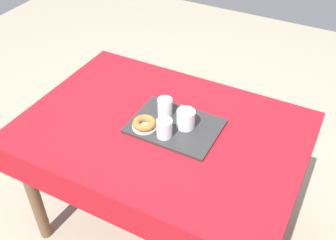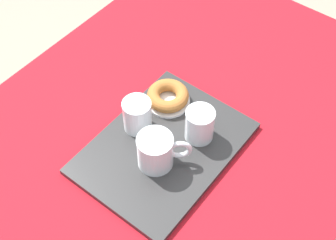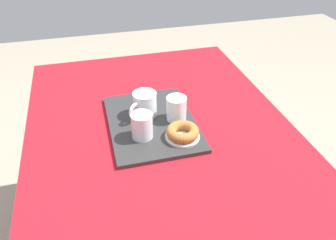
{
  "view_description": "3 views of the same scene",
  "coord_description": "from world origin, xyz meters",
  "px_view_note": "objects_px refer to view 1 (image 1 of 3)",
  "views": [
    {
      "loc": [
        0.67,
        -1.22,
        1.94
      ],
      "look_at": [
        0.03,
        -0.01,
        0.81
      ],
      "focal_mm": 42.04,
      "sensor_mm": 36.0,
      "label": 1
    },
    {
      "loc": [
        0.57,
        0.44,
        1.71
      ],
      "look_at": [
        0.01,
        0.01,
        0.81
      ],
      "focal_mm": 51.13,
      "sensor_mm": 36.0,
      "label": 2
    },
    {
      "loc": [
        -0.9,
        0.21,
        1.45
      ],
      "look_at": [
        0.02,
        -0.03,
        0.79
      ],
      "focal_mm": 35.81,
      "sensor_mm": 36.0,
      "label": 3
    }
  ],
  "objects_px": {
    "water_glass_near": "(164,129)",
    "sugar_donut_left": "(144,123)",
    "water_glass_far": "(165,107)",
    "serving_tray": "(175,126)",
    "tea_mug_left": "(186,119)",
    "donut_plate_left": "(144,126)",
    "dining_table": "(162,143)"
  },
  "relations": [
    {
      "from": "water_glass_far",
      "to": "donut_plate_left",
      "type": "height_order",
      "value": "water_glass_far"
    },
    {
      "from": "water_glass_near",
      "to": "sugar_donut_left",
      "type": "distance_m",
      "value": 0.11
    },
    {
      "from": "serving_tray",
      "to": "sugar_donut_left",
      "type": "height_order",
      "value": "sugar_donut_left"
    },
    {
      "from": "serving_tray",
      "to": "donut_plate_left",
      "type": "xyz_separation_m",
      "value": [
        -0.12,
        -0.08,
        0.01
      ]
    },
    {
      "from": "dining_table",
      "to": "donut_plate_left",
      "type": "height_order",
      "value": "donut_plate_left"
    },
    {
      "from": "tea_mug_left",
      "to": "water_glass_far",
      "type": "distance_m",
      "value": 0.13
    },
    {
      "from": "donut_plate_left",
      "to": "dining_table",
      "type": "bearing_deg",
      "value": 40.21
    },
    {
      "from": "sugar_donut_left",
      "to": "tea_mug_left",
      "type": "bearing_deg",
      "value": 29.74
    },
    {
      "from": "dining_table",
      "to": "water_glass_far",
      "type": "bearing_deg",
      "value": 108.21
    },
    {
      "from": "serving_tray",
      "to": "donut_plate_left",
      "type": "height_order",
      "value": "donut_plate_left"
    },
    {
      "from": "dining_table",
      "to": "water_glass_far",
      "type": "xyz_separation_m",
      "value": [
        -0.02,
        0.07,
        0.15
      ]
    },
    {
      "from": "water_glass_near",
      "to": "serving_tray",
      "type": "bearing_deg",
      "value": 84.36
    },
    {
      "from": "serving_tray",
      "to": "water_glass_near",
      "type": "relative_size",
      "value": 4.68
    },
    {
      "from": "water_glass_far",
      "to": "water_glass_near",
      "type": "bearing_deg",
      "value": -62.92
    },
    {
      "from": "serving_tray",
      "to": "water_glass_far",
      "type": "xyz_separation_m",
      "value": [
        -0.08,
        0.05,
        0.05
      ]
    },
    {
      "from": "tea_mug_left",
      "to": "donut_plate_left",
      "type": "distance_m",
      "value": 0.19
    },
    {
      "from": "serving_tray",
      "to": "tea_mug_left",
      "type": "xyz_separation_m",
      "value": [
        0.05,
        0.01,
        0.05
      ]
    },
    {
      "from": "dining_table",
      "to": "water_glass_near",
      "type": "distance_m",
      "value": 0.17
    },
    {
      "from": "dining_table",
      "to": "donut_plate_left",
      "type": "relative_size",
      "value": 11.46
    },
    {
      "from": "water_glass_far",
      "to": "donut_plate_left",
      "type": "xyz_separation_m",
      "value": [
        -0.04,
        -0.13,
        -0.04
      ]
    },
    {
      "from": "dining_table",
      "to": "tea_mug_left",
      "type": "height_order",
      "value": "tea_mug_left"
    },
    {
      "from": "dining_table",
      "to": "tea_mug_left",
      "type": "distance_m",
      "value": 0.19
    },
    {
      "from": "dining_table",
      "to": "serving_tray",
      "type": "xyz_separation_m",
      "value": [
        0.05,
        0.03,
        0.11
      ]
    },
    {
      "from": "serving_tray",
      "to": "tea_mug_left",
      "type": "distance_m",
      "value": 0.07
    },
    {
      "from": "tea_mug_left",
      "to": "dining_table",
      "type": "bearing_deg",
      "value": -158.29
    },
    {
      "from": "serving_tray",
      "to": "sugar_donut_left",
      "type": "xyz_separation_m",
      "value": [
        -0.12,
        -0.08,
        0.03
      ]
    },
    {
      "from": "serving_tray",
      "to": "sugar_donut_left",
      "type": "relative_size",
      "value": 3.77
    },
    {
      "from": "water_glass_near",
      "to": "water_glass_far",
      "type": "bearing_deg",
      "value": 117.08
    },
    {
      "from": "dining_table",
      "to": "water_glass_near",
      "type": "xyz_separation_m",
      "value": [
        0.05,
        -0.06,
        0.15
      ]
    },
    {
      "from": "serving_tray",
      "to": "tea_mug_left",
      "type": "bearing_deg",
      "value": 17.79
    },
    {
      "from": "water_glass_far",
      "to": "sugar_donut_left",
      "type": "bearing_deg",
      "value": -107.19
    },
    {
      "from": "water_glass_near",
      "to": "sugar_donut_left",
      "type": "bearing_deg",
      "value": 175.06
    }
  ]
}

